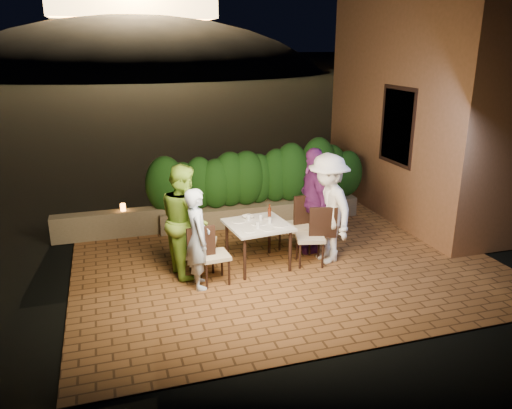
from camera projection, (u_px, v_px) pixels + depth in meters
name	position (u px, v px, depth m)	size (l,w,h in m)	color
ground	(290.00, 268.00, 8.35)	(400.00, 400.00, 0.00)	black
terrace_floor	(280.00, 259.00, 8.82)	(7.00, 6.00, 0.15)	brown
building_wall	(420.00, 97.00, 10.39)	(1.60, 5.00, 5.00)	#9B633D
window_pane	(398.00, 126.00, 9.88)	(0.08, 1.00, 1.40)	black
window_frame	(398.00, 126.00, 9.87)	(0.06, 1.15, 1.55)	black
planter	(260.00, 212.00, 10.43)	(4.20, 0.55, 0.40)	#736649
hedge	(260.00, 177.00, 10.20)	(4.00, 0.70, 1.10)	#143A0F
parapet	(111.00, 224.00, 9.58)	(2.20, 0.30, 0.50)	#736649
hill	(140.00, 104.00, 64.71)	(52.00, 40.00, 22.00)	black
dining_table	(258.00, 245.00, 8.27)	(0.96, 0.96, 0.75)	white
plate_nw	(249.00, 230.00, 7.85)	(0.20, 0.20, 0.01)	white
plate_sw	(239.00, 221.00, 8.26)	(0.23, 0.23, 0.01)	white
plate_ne	(280.00, 225.00, 8.07)	(0.23, 0.23, 0.01)	white
plate_se	(267.00, 217.00, 8.45)	(0.20, 0.20, 0.01)	white
plate_centre	(259.00, 223.00, 8.15)	(0.24, 0.24, 0.01)	white
plate_front	(267.00, 229.00, 7.91)	(0.22, 0.22, 0.01)	white
glass_nw	(258.00, 225.00, 7.95)	(0.06, 0.06, 0.11)	silver
glass_sw	(249.00, 217.00, 8.29)	(0.06, 0.06, 0.10)	silver
glass_ne	(270.00, 220.00, 8.16)	(0.06, 0.06, 0.10)	silver
glass_se	(261.00, 217.00, 8.30)	(0.06, 0.06, 0.10)	silver
beer_bottle	(269.00, 213.00, 8.25)	(0.06, 0.06, 0.29)	#4B1B0C
bowl	(248.00, 217.00, 8.40)	(0.19, 0.19, 0.05)	white
chair_left_front	(214.00, 254.00, 7.67)	(0.44, 0.44, 0.94)	black
chair_left_back	(202.00, 241.00, 8.14)	(0.44, 0.44, 0.96)	black
chair_right_front	(310.00, 236.00, 8.31)	(0.46, 0.46, 1.00)	black
chair_right_back	(295.00, 225.00, 8.75)	(0.48, 0.48, 1.04)	black
diner_blue	(198.00, 239.00, 7.45)	(0.57, 0.37, 1.56)	#C6DFFF
diner_green	(184.00, 220.00, 7.88)	(0.88, 0.68, 1.81)	#91C83E
diner_white	(328.00, 209.00, 8.32)	(1.21, 0.69, 1.87)	white
diner_purple	(313.00, 200.00, 8.76)	(1.10, 0.46, 1.88)	#65236B
parapet_lamp	(123.00, 207.00, 9.55)	(0.10, 0.10, 0.14)	orange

